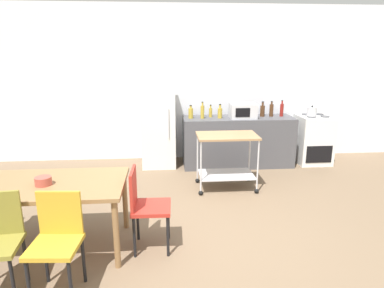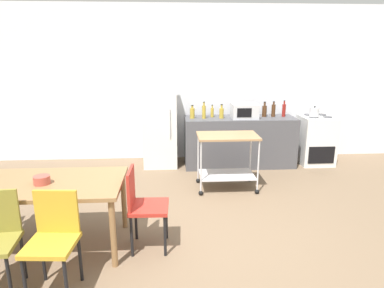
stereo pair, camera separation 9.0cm
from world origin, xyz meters
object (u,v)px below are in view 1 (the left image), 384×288
object	(u,v)px
bottle_sesame_oil	(191,113)
kettle	(312,112)
refrigerator	(158,124)
bottle_soy_sauce	(271,110)
stove_oven	(313,139)
bottle_vinegar	(202,112)
microwave	(243,111)
fruit_bowl	(43,181)
chair_red	(145,203)
bottle_wine	(220,113)
kitchen_cart	(227,153)
bottle_hot_sauce	(282,110)
dining_table	(51,190)
chair_mustard	(57,237)
bottle_soda	(211,112)
bottle_olive_oil	(262,111)

from	to	relation	value
bottle_sesame_oil	kettle	distance (m)	2.20
refrigerator	bottle_soy_sauce	distance (m)	2.08
stove_oven	bottle_vinegar	distance (m)	2.19
refrigerator	microwave	bearing A→B (deg)	-6.58
fruit_bowl	refrigerator	bearing A→B (deg)	67.97
chair_red	bottle_wine	world-z (taller)	bottle_wine
kitchen_cart	bottle_wine	world-z (taller)	bottle_wine
bottle_wine	kitchen_cart	bearing A→B (deg)	-93.22
chair_red	bottle_soy_sauce	xyz separation A→B (m)	(2.18, 2.72, 0.50)
chair_red	bottle_wine	bearing A→B (deg)	-22.97
bottle_wine	bottle_hot_sauce	world-z (taller)	bottle_hot_sauce
bottle_sesame_oil	dining_table	bearing A→B (deg)	-122.40
dining_table	chair_mustard	world-z (taller)	chair_mustard
bottle_sesame_oil	bottle_vinegar	distance (m)	0.21
stove_oven	fruit_bowl	size ratio (longest dim) A/B	5.64
refrigerator	fruit_bowl	bearing A→B (deg)	-112.03
chair_red	bottle_soda	xyz separation A→B (m)	(1.06, 2.75, 0.47)
chair_mustard	bottle_vinegar	xyz separation A→B (m)	(1.61, 3.24, 0.50)
kitchen_cart	bottle_sesame_oil	bearing A→B (deg)	113.11
bottle_sesame_oil	bottle_olive_oil	distance (m)	1.33
chair_mustard	bottle_sesame_oil	world-z (taller)	bottle_sesame_oil
refrigerator	bottle_wine	distance (m)	1.13
microwave	kitchen_cart	bearing A→B (deg)	-114.43
stove_oven	bottle_vinegar	world-z (taller)	bottle_vinegar
bottle_soy_sauce	kettle	size ratio (longest dim) A/B	1.16
refrigerator	kettle	distance (m)	2.80
bottle_soda	bottle_wine	distance (m)	0.19
dining_table	microwave	distance (m)	3.63
chair_red	bottle_soy_sauce	size ratio (longest dim) A/B	3.19
bottle_soda	bottle_hot_sauce	world-z (taller)	bottle_hot_sauce
kitchen_cart	bottle_soda	xyz separation A→B (m)	(-0.09, 1.17, 0.42)
chair_mustard	bottle_vinegar	size ratio (longest dim) A/B	2.99
refrigerator	bottle_olive_oil	xyz separation A→B (m)	(1.90, -0.05, 0.23)
kitchen_cart	bottle_soy_sauce	distance (m)	1.60
refrigerator	bottle_sesame_oil	size ratio (longest dim) A/B	6.57
dining_table	stove_oven	bearing A→B (deg)	33.57
kitchen_cart	kettle	world-z (taller)	kettle
bottle_wine	kettle	bearing A→B (deg)	-1.13
dining_table	bottle_hot_sauce	size ratio (longest dim) A/B	5.08
stove_oven	microwave	world-z (taller)	microwave
bottle_soda	fruit_bowl	xyz separation A→B (m)	(-2.06, -2.73, -0.20)
bottle_sesame_oil	bottle_wine	world-z (taller)	bottle_wine
bottle_wine	microwave	xyz separation A→B (m)	(0.41, -0.03, 0.03)
bottle_vinegar	microwave	xyz separation A→B (m)	(0.72, -0.03, 0.01)
stove_oven	refrigerator	world-z (taller)	refrigerator
bottle_wine	chair_red	bearing A→B (deg)	-114.71
chair_red	bottle_olive_oil	bearing A→B (deg)	-34.64
stove_oven	fruit_bowl	world-z (taller)	stove_oven
refrigerator	kettle	size ratio (longest dim) A/B	6.47
dining_table	bottle_soy_sauce	xyz separation A→B (m)	(3.13, 2.66, 0.35)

